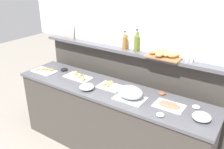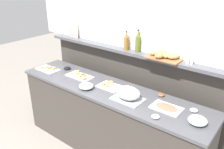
# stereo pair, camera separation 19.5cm
# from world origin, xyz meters

# --- Properties ---
(ground_plane) EXTENTS (12.00, 12.00, 0.00)m
(ground_plane) POSITION_xyz_m (0.00, 0.60, 0.00)
(ground_plane) COLOR gray
(buffet_counter) EXTENTS (2.57, 0.61, 0.93)m
(buffet_counter) POSITION_xyz_m (0.00, 0.00, 0.46)
(buffet_counter) COLOR #3D3833
(buffet_counter) RESTS_ON ground_plane
(back_ledge_unit) EXTENTS (2.70, 0.22, 1.31)m
(back_ledge_unit) POSITION_xyz_m (0.00, 0.48, 0.69)
(back_ledge_unit) COLOR #3D3833
(back_ledge_unit) RESTS_ON ground_plane
(sandwich_platter_side) EXTENTS (0.29, 0.21, 0.04)m
(sandwich_platter_side) POSITION_xyz_m (-0.02, 0.05, 0.94)
(sandwich_platter_side) COLOR white
(sandwich_platter_side) RESTS_ON buffet_counter
(sandwich_platter_rear) EXTENTS (0.35, 0.20, 0.04)m
(sandwich_platter_rear) POSITION_xyz_m (-1.07, -0.06, 0.94)
(sandwich_platter_rear) COLOR silver
(sandwich_platter_rear) RESTS_ON buffet_counter
(sandwich_platter_front) EXTENTS (0.38, 0.19, 0.04)m
(sandwich_platter_front) POSITION_xyz_m (-0.52, 0.04, 0.94)
(sandwich_platter_front) COLOR silver
(sandwich_platter_front) RESTS_ON buffet_counter
(cold_cuts_platter) EXTENTS (0.31, 0.20, 0.02)m
(cold_cuts_platter) POSITION_xyz_m (0.76, 0.02, 0.94)
(cold_cuts_platter) COLOR silver
(cold_cuts_platter) RESTS_ON buffet_counter
(serving_cloche) EXTENTS (0.34, 0.24, 0.17)m
(serving_cloche) POSITION_xyz_m (0.34, -0.07, 1.00)
(serving_cloche) COLOR #B7BABF
(serving_cloche) RESTS_ON buffet_counter
(glass_bowl_large) EXTENTS (0.18, 0.18, 0.07)m
(glass_bowl_large) POSITION_xyz_m (1.11, -0.05, 0.96)
(glass_bowl_large) COLOR silver
(glass_bowl_large) RESTS_ON buffet_counter
(glass_bowl_medium) EXTENTS (0.18, 0.18, 0.07)m
(glass_bowl_medium) POSITION_xyz_m (-0.20, -0.16, 0.96)
(glass_bowl_medium) COLOR silver
(glass_bowl_medium) RESTS_ON buffet_counter
(condiment_bowl_teal) EXTENTS (0.10, 0.10, 0.03)m
(condiment_bowl_teal) POSITION_xyz_m (-0.85, 0.11, 0.94)
(condiment_bowl_teal) COLOR black
(condiment_bowl_teal) RESTS_ON buffet_counter
(condiment_bowl_red) EXTENTS (0.08, 0.08, 0.03)m
(condiment_bowl_red) POSITION_xyz_m (1.00, 0.14, 0.94)
(condiment_bowl_red) COLOR silver
(condiment_bowl_red) RESTS_ON buffet_counter
(condiment_bowl_dark) EXTENTS (0.08, 0.08, 0.03)m
(condiment_bowl_dark) POSITION_xyz_m (0.59, 0.23, 0.94)
(condiment_bowl_dark) COLOR brown
(condiment_bowl_dark) RESTS_ON buffet_counter
(condiment_bowl_cream) EXTENTS (0.08, 0.08, 0.03)m
(condiment_bowl_cream) POSITION_xyz_m (0.75, -0.21, 0.94)
(condiment_bowl_cream) COLOR silver
(condiment_bowl_cream) RESTS_ON buffet_counter
(olive_oil_bottle) EXTENTS (0.06, 0.06, 0.28)m
(olive_oil_bottle) POSITION_xyz_m (0.12, 0.43, 1.43)
(olive_oil_bottle) COLOR #56661E
(olive_oil_bottle) RESTS_ON back_ledge_unit
(vinegar_bottle_amber) EXTENTS (0.06, 0.06, 0.24)m
(vinegar_bottle_amber) POSITION_xyz_m (-0.04, 0.41, 1.41)
(vinegar_bottle_amber) COLOR #8E5B23
(vinegar_bottle_amber) RESTS_ON back_ledge_unit
(salt_shaker) EXTENTS (0.03, 0.03, 0.09)m
(salt_shaker) POSITION_xyz_m (0.78, 0.40, 1.35)
(salt_shaker) COLOR white
(salt_shaker) RESTS_ON back_ledge_unit
(pepper_shaker) EXTENTS (0.03, 0.03, 0.09)m
(pepper_shaker) POSITION_xyz_m (0.82, 0.40, 1.35)
(pepper_shaker) COLOR white
(pepper_shaker) RESTS_ON back_ledge_unit
(bread_basket) EXTENTS (0.40, 0.30, 0.08)m
(bread_basket) POSITION_xyz_m (0.50, 0.42, 1.35)
(bread_basket) COLOR brown
(bread_basket) RESTS_ON back_ledge_unit
(framed_picture) EXTENTS (0.23, 0.05, 0.26)m
(framed_picture) POSITION_xyz_m (-1.04, 0.44, 1.44)
(framed_picture) COLOR #B2AD9E
(framed_picture) RESTS_ON back_ledge_unit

